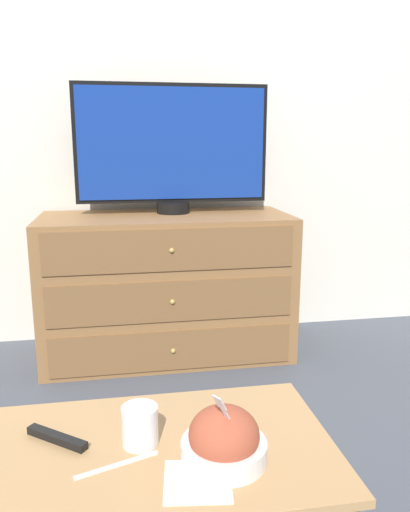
# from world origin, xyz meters

# --- Properties ---
(ground_plane) EXTENTS (12.00, 12.00, 0.00)m
(ground_plane) POSITION_xyz_m (0.00, 0.00, 0.00)
(ground_plane) COLOR #474C56
(wall_back) EXTENTS (12.00, 0.05, 2.60)m
(wall_back) POSITION_xyz_m (0.00, 0.03, 1.30)
(wall_back) COLOR silver
(wall_back) RESTS_ON ground_plane
(dresser) EXTENTS (1.31, 0.58, 0.77)m
(dresser) POSITION_xyz_m (-0.09, -0.31, 0.38)
(dresser) COLOR olive
(dresser) RESTS_ON ground_plane
(tv) EXTENTS (1.02, 0.18, 0.67)m
(tv) POSITION_xyz_m (-0.04, -0.23, 1.12)
(tv) COLOR black
(tv) RESTS_ON dresser
(coffee_table) EXTENTS (0.90, 0.48, 0.47)m
(coffee_table) POSITION_xyz_m (-0.32, -1.91, 0.39)
(coffee_table) COLOR tan
(coffee_table) RESTS_ON ground_plane
(takeout_bowl) EXTENTS (0.19, 0.19, 0.18)m
(takeout_bowl) POSITION_xyz_m (-0.13, -1.98, 0.52)
(takeout_bowl) COLOR silver
(takeout_bowl) RESTS_ON coffee_table
(drink_cup) EXTENTS (0.08, 0.08, 0.09)m
(drink_cup) POSITION_xyz_m (-0.30, -1.89, 0.51)
(drink_cup) COLOR beige
(drink_cup) RESTS_ON coffee_table
(napkin) EXTENTS (0.15, 0.15, 0.00)m
(napkin) POSITION_xyz_m (-0.20, -2.04, 0.47)
(napkin) COLOR white
(napkin) RESTS_ON coffee_table
(knife) EXTENTS (0.18, 0.07, 0.01)m
(knife) POSITION_xyz_m (-0.36, -1.96, 0.47)
(knife) COLOR silver
(knife) RESTS_ON coffee_table
(remote_control) EXTENTS (0.14, 0.12, 0.02)m
(remote_control) POSITION_xyz_m (-0.49, -1.85, 0.48)
(remote_control) COLOR black
(remote_control) RESTS_ON coffee_table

